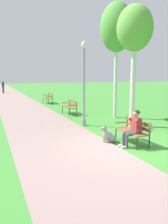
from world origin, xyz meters
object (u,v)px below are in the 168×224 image
park_bench_mid (70,106)px  birch_tree_second (135,30)px  dog_grey (109,136)px  pedestrian_distant (3,87)px  person_seated_on_near_bench (133,127)px  lamp_post_near (84,83)px  park_bench_near (133,129)px  park_bench_far (48,97)px  birch_tree_third (117,28)px

park_bench_mid → birch_tree_second: birch_tree_second is taller
park_bench_mid → birch_tree_second: size_ratio=0.27×
dog_grey → pedestrian_distant: (-2.19, 24.91, 0.58)m
person_seated_on_near_bench → lamp_post_near: lamp_post_near is taller
park_bench_near → park_bench_far: same height
birch_tree_second → pedestrian_distant: 23.51m
lamp_post_near → pedestrian_distant: bearing=96.4°
dog_grey → park_bench_mid: bearing=83.7°
person_seated_on_near_bench → dog_grey: size_ratio=1.50×
park_bench_mid → dog_grey: park_bench_mid is taller
person_seated_on_near_bench → birch_tree_second: size_ratio=0.23×
park_bench_mid → park_bench_far: (0.04, 5.95, 0.00)m
park_bench_near → dog_grey: size_ratio=1.80×
person_seated_on_near_bench → lamp_post_near: 3.96m
park_bench_mid → birch_tree_third: birch_tree_third is taller
lamp_post_near → park_bench_mid: bearing=82.4°
pedestrian_distant → birch_tree_third: bearing=-76.7°
park_bench_near → birch_tree_second: birch_tree_second is taller
person_seated_on_near_bench → birch_tree_second: 4.97m
birch_tree_third → dog_grey: bearing=-121.6°
birch_tree_third → birch_tree_second: bearing=-98.6°
person_seated_on_near_bench → birch_tree_third: (2.11, 5.01, 4.22)m
lamp_post_near → park_bench_near: bearing=-81.2°
park_bench_near → birch_tree_third: bearing=67.9°
park_bench_near → pedestrian_distant: size_ratio=0.91×
park_bench_near → park_bench_far: bearing=90.1°
park_bench_near → birch_tree_second: bearing=57.5°
park_bench_near → park_bench_mid: same height
person_seated_on_near_bench → pedestrian_distant: bearing=96.2°
birch_tree_second → dog_grey: bearing=-137.9°
person_seated_on_near_bench → park_bench_mid: bearing=88.9°
park_bench_far → pedestrian_distant: 12.84m
birch_tree_third → pedestrian_distant: bearing=103.3°
park_bench_mid → lamp_post_near: (-0.46, -3.41, 1.53)m
dog_grey → birch_tree_third: bearing=58.4°
pedestrian_distant → park_bench_far: bearing=-76.8°
park_bench_mid → birch_tree_second: 6.05m
park_bench_near → dog_grey: park_bench_near is taller
lamp_post_near → birch_tree_third: 3.98m
birch_tree_second → pedestrian_distant: birch_tree_second is taller
park_bench_far → birch_tree_third: (1.93, -8.06, 4.39)m
park_bench_near → person_seated_on_near_bench: person_seated_on_near_bench is taller
park_bench_far → pedestrian_distant: size_ratio=0.91×
lamp_post_near → person_seated_on_near_bench: bearing=-85.1°
park_bench_far → dog_grey: bearing=-93.5°
person_seated_on_near_bench → birch_tree_third: 6.89m
park_bench_near → pedestrian_distant: (-2.96, 25.25, 0.33)m
dog_grey → park_bench_near: bearing=-23.6°
park_bench_near → pedestrian_distant: bearing=96.7°
park_bench_far → park_bench_near: bearing=-89.9°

